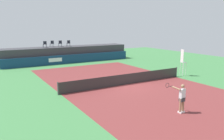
# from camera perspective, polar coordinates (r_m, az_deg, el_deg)

# --- Properties ---
(ground_plane) EXTENTS (48.00, 48.00, 0.00)m
(ground_plane) POSITION_cam_1_polar(r_m,az_deg,el_deg) (23.06, -0.67, -1.96)
(ground_plane) COLOR #3D7A42
(court_inner) EXTENTS (12.00, 22.00, 0.00)m
(court_inner) POSITION_cam_1_polar(r_m,az_deg,el_deg) (20.59, 3.51, -3.57)
(court_inner) COLOR maroon
(court_inner) RESTS_ON ground
(sponsor_wall) EXTENTS (18.00, 0.22, 1.20)m
(sponsor_wall) POSITION_cam_1_polar(r_m,az_deg,el_deg) (32.32, -10.03, 2.71)
(sponsor_wall) COLOR navy
(sponsor_wall) RESTS_ON ground
(spectator_platform) EXTENTS (18.00, 2.80, 2.20)m
(spectator_platform) POSITION_cam_1_polar(r_m,az_deg,el_deg) (33.94, -11.12, 3.91)
(spectator_platform) COLOR #38383D
(spectator_platform) RESTS_ON ground
(spectator_chair_far_left) EXTENTS (0.48, 0.48, 0.89)m
(spectator_chair_far_left) POSITION_cam_1_polar(r_m,az_deg,el_deg) (32.56, -16.32, 6.20)
(spectator_chair_far_left) COLOR #1E232D
(spectator_chair_far_left) RESTS_ON spectator_platform
(spectator_chair_left) EXTENTS (0.46, 0.46, 0.89)m
(spectator_chair_left) POSITION_cam_1_polar(r_m,az_deg,el_deg) (33.36, -14.66, 6.40)
(spectator_chair_left) COLOR #1E232D
(spectator_chair_left) RESTS_ON spectator_platform
(spectator_chair_center) EXTENTS (0.48, 0.48, 0.89)m
(spectator_chair_center) POSITION_cam_1_polar(r_m,az_deg,el_deg) (33.38, -12.74, 6.48)
(spectator_chair_center) COLOR #1E232D
(spectator_chair_center) RESTS_ON spectator_platform
(spectator_chair_right) EXTENTS (0.46, 0.46, 0.89)m
(spectator_chair_right) POSITION_cam_1_polar(r_m,az_deg,el_deg) (33.49, -10.75, 6.58)
(spectator_chair_right) COLOR #1E232D
(spectator_chair_right) RESTS_ON spectator_platform
(umpire_chair) EXTENTS (0.50, 0.50, 2.76)m
(umpire_chair) POSITION_cam_1_polar(r_m,az_deg,el_deg) (24.85, 17.11, 2.22)
(umpire_chair) COLOR white
(umpire_chair) RESTS_ON ground
(tennis_net) EXTENTS (12.40, 0.02, 0.95)m
(tennis_net) POSITION_cam_1_polar(r_m,az_deg,el_deg) (20.47, 3.53, -2.29)
(tennis_net) COLOR #2D2D2D
(tennis_net) RESTS_ON ground
(net_post_near) EXTENTS (0.10, 0.10, 1.00)m
(net_post_near) POSITION_cam_1_polar(r_m,az_deg,el_deg) (17.84, -13.25, -4.49)
(net_post_near) COLOR #4C4C51
(net_post_near) RESTS_ON ground
(net_post_far) EXTENTS (0.10, 0.10, 1.00)m
(net_post_far) POSITION_cam_1_polar(r_m,az_deg,el_deg) (24.42, 15.67, -0.44)
(net_post_far) COLOR #4C4C51
(net_post_far) RESTS_ON ground
(tennis_player) EXTENTS (0.73, 1.13, 1.77)m
(tennis_player) POSITION_cam_1_polar(r_m,az_deg,el_deg) (14.41, 16.88, -6.50)
(tennis_player) COLOR white
(tennis_player) RESTS_ON court_inner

